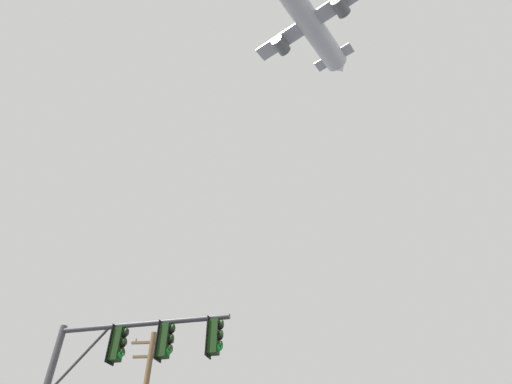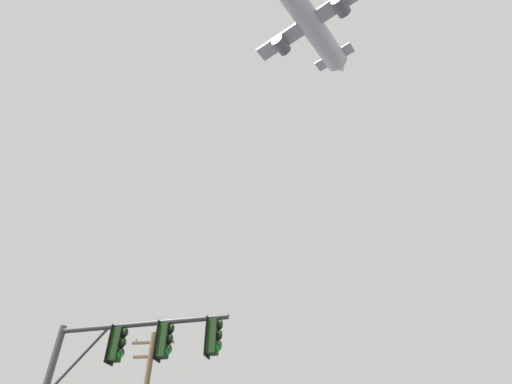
% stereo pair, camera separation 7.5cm
% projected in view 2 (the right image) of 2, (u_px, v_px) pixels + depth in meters
% --- Properties ---
extents(signal_pole_near, '(5.24, 0.98, 5.57)m').
position_uv_depth(signal_pole_near, '(119.00, 366.00, 10.91)').
color(signal_pole_near, '#4C4C51').
rests_on(signal_pole_near, ground).
extents(airplane, '(14.57, 18.88, 5.63)m').
position_uv_depth(airplane, '(307.00, 19.00, 52.10)').
color(airplane, '#B7BCC6').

